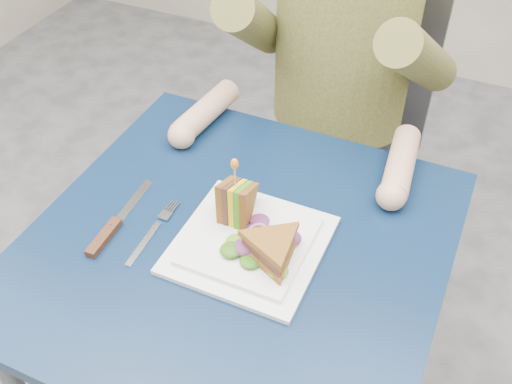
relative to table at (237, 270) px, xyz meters
The scene contains 12 objects.
table is the anchor object (origin of this frame).
chair 0.71m from the table, 90.00° to the left, with size 0.42×0.40×0.93m.
diner 0.64m from the table, 90.00° to the left, with size 0.54×0.59×0.74m.
plate 0.09m from the table, ahead, with size 0.26×0.26×0.02m.
sandwich_flat 0.15m from the table, 17.25° to the right, with size 0.17×0.17×0.05m.
sandwich_upright 0.14m from the table, 115.15° to the left, with size 0.08×0.13×0.13m.
fork 0.18m from the table, 162.47° to the right, with size 0.02×0.18×0.01m.
knife 0.25m from the table, 161.36° to the right, with size 0.03×0.22×0.02m.
toothpick 0.20m from the table, 115.15° to the left, with size 0.00×0.00×0.06m, color tan.
toothpick_frill 0.23m from the table, 115.15° to the left, with size 0.01×0.01×0.02m, color orange.
lettuce_spill 0.11m from the table, 15.73° to the left, with size 0.15×0.13×0.02m, color #337A14, non-canonical shape.
onion_ring 0.12m from the table, ahead, with size 0.04×0.04×0.01m, color #9E4C7A.
Camera 1 is at (0.34, -0.66, 1.55)m, focal length 42.00 mm.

